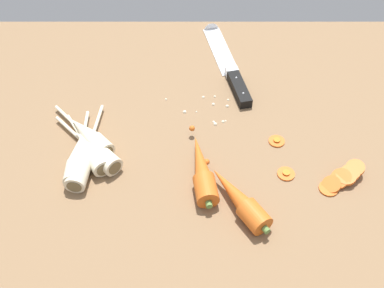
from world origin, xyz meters
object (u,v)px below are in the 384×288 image
(parsnip_front, at_px, (91,150))
(whole_carrot_second, at_px, (240,199))
(carrot_slice_stack, at_px, (342,178))
(carrot_slice_stray_near, at_px, (277,141))
(parsnip_back, at_px, (94,150))
(parsnip_outer, at_px, (78,157))
(parsnip_mid_left, at_px, (84,157))
(parsnip_mid_right, at_px, (89,136))
(whole_carrot, at_px, (202,170))
(carrot_slice_stray_mid, at_px, (286,173))
(chefs_knife, at_px, (224,59))

(parsnip_front, bearing_deg, whole_carrot_second, -22.81)
(carrot_slice_stack, height_order, carrot_slice_stray_near, carrot_slice_stack)
(parsnip_back, bearing_deg, parsnip_outer, -147.17)
(whole_carrot_second, height_order, parsnip_back, whole_carrot_second)
(parsnip_mid_left, distance_m, parsnip_mid_right, 0.06)
(whole_carrot, xyz_separation_m, parsnip_front, (-0.22, 0.05, -0.00))
(carrot_slice_stack, bearing_deg, parsnip_mid_right, 168.34)
(whole_carrot, bearing_deg, parsnip_front, 166.61)
(parsnip_front, bearing_deg, whole_carrot, -13.39)
(whole_carrot_second, relative_size, parsnip_front, 0.98)
(parsnip_front, bearing_deg, carrot_slice_stray_mid, -6.87)
(parsnip_mid_right, bearing_deg, parsnip_front, -75.94)
(parsnip_back, xyz_separation_m, parsnip_outer, (-0.03, -0.02, 0.00))
(whole_carrot, xyz_separation_m, carrot_slice_stray_mid, (0.16, 0.01, -0.02))
(parsnip_mid_left, xyz_separation_m, parsnip_mid_right, (0.00, 0.06, 0.00))
(parsnip_outer, relative_size, carrot_slice_stack, 2.18)
(carrot_slice_stack, bearing_deg, chefs_knife, 118.36)
(parsnip_back, relative_size, carrot_slice_stray_near, 4.89)
(parsnip_mid_left, bearing_deg, carrot_slice_stray_mid, -4.20)
(parsnip_back, relative_size, carrot_slice_stray_mid, 4.73)
(carrot_slice_stack, bearing_deg, parsnip_front, 172.52)
(chefs_knife, height_order, carrot_slice_stray_near, chefs_knife)
(carrot_slice_stray_mid, bearing_deg, carrot_slice_stray_near, 94.97)
(parsnip_outer, bearing_deg, carrot_slice_stray_near, 7.92)
(whole_carrot, distance_m, parsnip_outer, 0.25)
(chefs_knife, distance_m, parsnip_outer, 0.45)
(parsnip_mid_right, bearing_deg, whole_carrot, -21.59)
(parsnip_mid_right, height_order, carrot_slice_stray_mid, parsnip_mid_right)
(parsnip_front, height_order, parsnip_mid_left, same)
(carrot_slice_stray_near, bearing_deg, parsnip_back, -174.31)
(parsnip_mid_left, distance_m, parsnip_outer, 0.01)
(carrot_slice_stack, bearing_deg, parsnip_mid_left, 174.65)
(carrot_slice_stray_near, bearing_deg, parsnip_mid_right, 179.91)
(parsnip_front, height_order, carrot_slice_stray_mid, parsnip_front)
(parsnip_mid_right, bearing_deg, parsnip_back, -66.35)
(chefs_knife, bearing_deg, parsnip_front, -132.06)
(whole_carrot_second, relative_size, parsnip_mid_right, 1.05)
(whole_carrot, distance_m, parsnip_mid_right, 0.25)
(parsnip_mid_left, relative_size, carrot_slice_stray_near, 6.93)
(whole_carrot, height_order, parsnip_front, whole_carrot)
(parsnip_mid_left, xyz_separation_m, carrot_slice_stray_mid, (0.40, -0.03, -0.02))
(parsnip_outer, bearing_deg, whole_carrot_second, -18.43)
(whole_carrot, relative_size, parsnip_mid_left, 0.87)
(parsnip_back, height_order, carrot_slice_stray_mid, parsnip_back)
(carrot_slice_stray_mid, bearing_deg, parsnip_mid_left, 175.80)
(chefs_knife, distance_m, parsnip_mid_right, 0.40)
(carrot_slice_stack, relative_size, carrot_slice_stray_mid, 2.68)
(whole_carrot_second, height_order, carrot_slice_stack, whole_carrot_second)
(parsnip_back, bearing_deg, carrot_slice_stack, -7.70)
(carrot_slice_stray_near, bearing_deg, parsnip_mid_left, -171.89)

